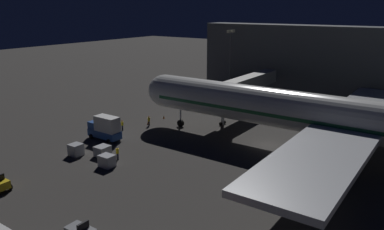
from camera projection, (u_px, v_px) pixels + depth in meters
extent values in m
plane|color=#383533|center=(268.00, 146.00, 56.47)|extent=(320.00, 320.00, 0.00)
cylinder|color=silver|center=(350.00, 119.00, 48.79)|extent=(5.54, 61.39, 5.54)
sphere|color=silver|center=(164.00, 90.00, 65.73)|extent=(5.42, 5.42, 5.42)
cube|color=#196033|center=(350.00, 122.00, 48.90)|extent=(5.59, 58.93, 0.50)
cube|color=black|center=(172.00, 86.00, 64.55)|extent=(3.04, 1.40, 0.90)
cube|color=#B7BABF|center=(350.00, 127.00, 49.00)|extent=(50.50, 8.37, 0.70)
cylinder|color=#B7BABF|center=(357.00, 121.00, 57.65)|extent=(2.60, 5.33, 2.60)
cylinder|color=black|center=(339.00, 118.00, 59.12)|extent=(2.21, 0.15, 2.21)
cylinder|color=#B7BABF|center=(317.00, 162.00, 42.45)|extent=(2.60, 5.33, 2.60)
cylinder|color=black|center=(294.00, 157.00, 43.92)|extent=(2.21, 0.15, 2.21)
cylinder|color=#B7BABF|center=(180.00, 113.00, 64.74)|extent=(0.28, 0.28, 2.56)
cylinder|color=black|center=(181.00, 123.00, 65.26)|extent=(0.45, 1.20, 1.20)
cylinder|color=#B7BABF|center=(363.00, 137.00, 52.44)|extent=(0.28, 0.28, 2.56)
cylinder|color=black|center=(356.00, 149.00, 53.31)|extent=(0.45, 1.20, 1.20)
cylinder|color=black|center=(366.00, 151.00, 52.59)|extent=(0.45, 1.20, 1.20)
cylinder|color=#B7BABF|center=(348.00, 156.00, 45.82)|extent=(0.28, 0.28, 2.56)
cylinder|color=black|center=(340.00, 169.00, 46.69)|extent=(0.45, 1.20, 1.20)
cylinder|color=black|center=(352.00, 172.00, 45.98)|extent=(0.45, 1.20, 1.20)
cube|color=#9E9E99|center=(248.00, 83.00, 72.20)|extent=(20.61, 2.60, 2.50)
cube|color=#9E9E99|center=(220.00, 93.00, 64.08)|extent=(3.20, 3.40, 3.00)
cube|color=black|center=(216.00, 94.00, 62.98)|extent=(0.70, 3.20, 2.70)
cylinder|color=#B7BABF|center=(223.00, 112.00, 65.85)|extent=(0.56, 0.56, 4.67)
cylinder|color=black|center=(224.00, 122.00, 66.88)|extent=(0.25, 0.60, 0.60)
cylinder|color=black|center=(221.00, 124.00, 65.94)|extent=(0.25, 0.60, 0.60)
cylinder|color=#59595E|center=(230.00, 65.00, 86.26)|extent=(0.40, 0.40, 14.37)
cube|color=#F9EFC6|center=(233.00, 31.00, 84.93)|extent=(1.10, 0.50, 0.60)
cube|color=#F9EFC6|center=(229.00, 32.00, 83.51)|extent=(1.10, 0.50, 0.60)
cylinder|color=black|center=(1.00, 182.00, 43.83)|extent=(0.24, 0.70, 0.70)
cylinder|color=black|center=(10.00, 187.00, 42.75)|extent=(0.24, 0.70, 0.70)
cube|color=#234C9E|center=(105.00, 134.00, 58.96)|extent=(2.00, 5.62, 1.10)
cube|color=silver|center=(107.00, 124.00, 58.11)|extent=(1.90, 3.94, 2.32)
cube|color=#234C9E|center=(95.00, 125.00, 59.77)|extent=(1.80, 1.60, 1.10)
cylinder|color=black|center=(101.00, 133.00, 61.03)|extent=(0.24, 0.70, 0.70)
cylinder|color=black|center=(91.00, 136.00, 59.36)|extent=(0.24, 0.70, 0.70)
cylinder|color=black|center=(119.00, 138.00, 58.86)|extent=(0.24, 0.70, 0.70)
cylinder|color=black|center=(109.00, 141.00, 57.19)|extent=(0.24, 0.70, 0.70)
cube|color=black|center=(83.00, 226.00, 32.81)|extent=(1.20, 0.20, 0.70)
cylinder|color=black|center=(81.00, 230.00, 34.53)|extent=(0.24, 0.70, 0.70)
cube|color=#B7BABF|center=(76.00, 150.00, 52.60)|extent=(1.65, 1.64, 1.62)
cube|color=#B7BABF|center=(107.00, 161.00, 48.85)|extent=(1.55, 1.86, 1.56)
cube|color=#B7BABF|center=(102.00, 151.00, 52.42)|extent=(1.89, 1.73, 1.40)
cylinder|color=black|center=(122.00, 128.00, 63.31)|extent=(0.28, 0.28, 0.87)
cylinder|color=yellow|center=(122.00, 124.00, 63.11)|extent=(0.40, 0.40, 0.58)
sphere|color=tan|center=(122.00, 121.00, 63.00)|extent=(0.24, 0.24, 0.24)
sphere|color=orange|center=(122.00, 121.00, 62.99)|extent=(0.23, 0.23, 0.23)
cylinder|color=black|center=(118.00, 156.00, 51.11)|extent=(0.28, 0.28, 0.92)
cylinder|color=yellow|center=(117.00, 151.00, 50.90)|extent=(0.40, 0.40, 0.67)
sphere|color=tan|center=(117.00, 148.00, 50.77)|extent=(0.24, 0.24, 0.24)
sphere|color=white|center=(117.00, 147.00, 50.76)|extent=(0.23, 0.23, 0.23)
cylinder|color=black|center=(149.00, 123.00, 65.91)|extent=(0.28, 0.28, 0.81)
cylinder|color=yellow|center=(149.00, 119.00, 65.72)|extent=(0.40, 0.40, 0.60)
sphere|color=tan|center=(149.00, 117.00, 65.60)|extent=(0.24, 0.24, 0.24)
sphere|color=orange|center=(149.00, 117.00, 65.59)|extent=(0.23, 0.23, 0.23)
cylinder|color=black|center=(115.00, 126.00, 64.12)|extent=(0.28, 0.28, 0.86)
cylinder|color=yellow|center=(115.00, 122.00, 63.92)|extent=(0.40, 0.40, 0.59)
sphere|color=tan|center=(115.00, 120.00, 63.81)|extent=(0.24, 0.24, 0.24)
sphere|color=yellow|center=(115.00, 120.00, 63.80)|extent=(0.23, 0.23, 0.23)
cone|color=orange|center=(164.00, 117.00, 70.12)|extent=(0.36, 0.36, 0.55)
cone|color=orange|center=(148.00, 123.00, 66.65)|extent=(0.36, 0.36, 0.55)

